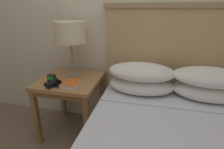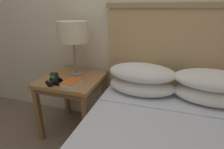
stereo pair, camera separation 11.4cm
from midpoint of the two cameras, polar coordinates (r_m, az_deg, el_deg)
wall_back at (r=1.84m, az=7.96°, el=21.29°), size 8.00×0.06×2.60m
nightstand at (r=1.83m, az=-11.01°, el=-3.38°), size 0.58×0.58×0.62m
table_lamp at (r=1.78m, az=-10.81°, el=13.29°), size 0.30×0.30×0.54m
book_on_nightstand at (r=1.61m, az=-10.96°, el=-2.73°), size 0.16×0.19×0.04m
binoculars_pair at (r=1.68m, az=-16.57°, el=-2.24°), size 0.14×0.16×0.05m
alarm_clock at (r=1.80m, az=-16.69°, el=-0.47°), size 0.07×0.05×0.06m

